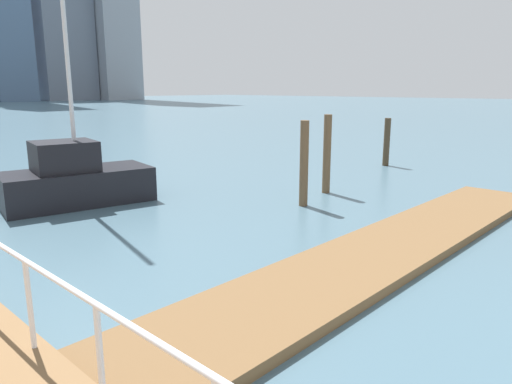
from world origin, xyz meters
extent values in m
cube|color=brown|center=(3.54, 8.30, 0.09)|extent=(14.08, 2.00, 0.18)
cylinder|color=white|center=(-3.15, 7.61, 0.93)|extent=(0.06, 0.06, 1.05)
cylinder|color=white|center=(-3.15, 9.17, 0.93)|extent=(0.06, 0.06, 1.05)
cylinder|color=white|center=(-3.15, 9.17, 1.45)|extent=(0.06, 25.00, 0.06)
cylinder|color=#473826|center=(13.59, 13.78, 1.02)|extent=(0.26, 0.26, 2.04)
cylinder|color=brown|center=(5.49, 11.99, 1.21)|extent=(0.25, 0.25, 2.42)
cylinder|color=brown|center=(7.35, 12.52, 1.24)|extent=(0.25, 0.25, 2.49)
cube|color=black|center=(1.22, 16.91, 0.50)|extent=(4.34, 2.65, 1.00)
cube|color=black|center=(0.92, 16.97, 1.42)|extent=(1.91, 1.80, 0.84)
cylinder|color=silver|center=(1.22, 16.91, 5.10)|extent=(0.12, 0.12, 8.21)
cube|color=slate|center=(52.86, 126.93, 16.94)|extent=(13.74, 9.83, 33.88)
camera|label=1|loc=(-4.96, 3.97, 3.30)|focal=33.15mm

